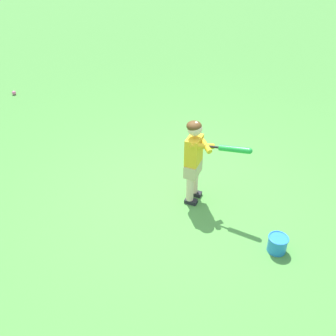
{
  "coord_description": "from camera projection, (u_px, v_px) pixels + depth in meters",
  "views": [
    {
      "loc": [
        -3.73,
        -0.11,
        2.99
      ],
      "look_at": [
        0.02,
        0.15,
        0.45
      ],
      "focal_mm": 40.45,
      "sensor_mm": 36.0,
      "label": 1
    }
  ],
  "objects": [
    {
      "name": "child_batter",
      "position": [
        196.0,
        155.0,
        4.39
      ],
      "size": [
        0.42,
        0.75,
        1.08
      ],
      "color": "#232328",
      "rests_on": "ground"
    },
    {
      "name": "play_ball_center_lawn",
      "position": [
        14.0,
        93.0,
        7.47
      ],
      "size": [
        0.08,
        0.08,
        0.08
      ],
      "primitive_type": "sphere",
      "color": "pink",
      "rests_on": "ground"
    },
    {
      "name": "ground_plane",
      "position": [
        180.0,
        199.0,
        4.76
      ],
      "size": [
        40.0,
        40.0,
        0.0
      ],
      "primitive_type": "plane",
      "color": "#519942"
    },
    {
      "name": "toy_bucket",
      "position": [
        277.0,
        244.0,
        3.98
      ],
      "size": [
        0.22,
        0.22,
        0.19
      ],
      "color": "#2884DB",
      "rests_on": "ground"
    }
  ]
}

